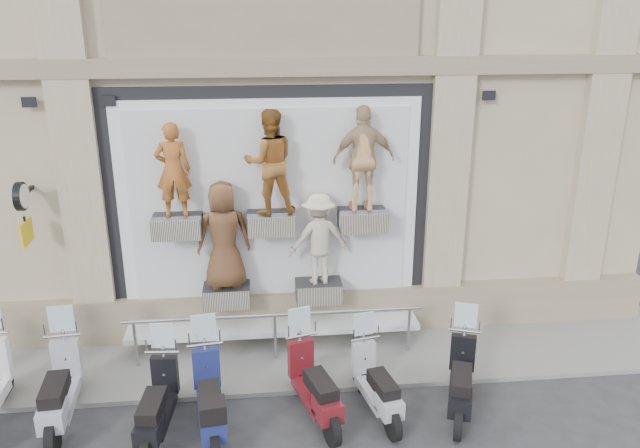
# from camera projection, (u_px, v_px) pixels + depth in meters

# --- Properties ---
(ground) EXTENTS (90.00, 90.00, 0.00)m
(ground) POSITION_uv_depth(u_px,v_px,m) (282.00, 438.00, 8.79)
(ground) COLOR #2D2D30
(ground) RESTS_ON ground
(sidewalk) EXTENTS (16.00, 2.20, 0.08)m
(sidewalk) POSITION_uv_depth(u_px,v_px,m) (276.00, 357.00, 10.75)
(sidewalk) COLOR gray
(sidewalk) RESTS_ON ground
(shop_vitrine) EXTENTS (5.60, 0.83, 4.30)m
(shop_vitrine) POSITION_uv_depth(u_px,v_px,m) (276.00, 215.00, 10.58)
(shop_vitrine) COLOR black
(shop_vitrine) RESTS_ON ground
(guard_rail) EXTENTS (5.06, 0.10, 0.93)m
(guard_rail) POSITION_uv_depth(u_px,v_px,m) (275.00, 338.00, 10.51)
(guard_rail) COLOR #9EA0A5
(guard_rail) RESTS_ON ground
(clock_sign_bracket) EXTENTS (0.10, 0.80, 1.02)m
(clock_sign_bracket) POSITION_uv_depth(u_px,v_px,m) (23.00, 205.00, 9.80)
(clock_sign_bracket) COLOR black
(clock_sign_bracket) RESTS_ON ground
(scooter_c) EXTENTS (0.73, 1.98, 1.58)m
(scooter_c) POSITION_uv_depth(u_px,v_px,m) (58.00, 376.00, 8.85)
(scooter_c) COLOR #999BA6
(scooter_c) RESTS_ON ground
(scooter_d) EXTENTS (0.69, 1.85, 1.47)m
(scooter_d) POSITION_uv_depth(u_px,v_px,m) (156.00, 392.00, 8.57)
(scooter_d) COLOR black
(scooter_d) RESTS_ON ground
(scooter_e) EXTENTS (0.80, 1.97, 1.55)m
(scooter_e) POSITION_uv_depth(u_px,v_px,m) (209.00, 385.00, 8.66)
(scooter_e) COLOR navy
(scooter_e) RESTS_ON ground
(scooter_f) EXTENTS (1.01, 1.93, 1.50)m
(scooter_f) POSITION_uv_depth(u_px,v_px,m) (314.00, 372.00, 9.01)
(scooter_f) COLOR #590F14
(scooter_f) RESTS_ON ground
(scooter_g) EXTENTS (0.83, 1.77, 1.39)m
(scooter_g) POSITION_uv_depth(u_px,v_px,m) (377.00, 372.00, 9.11)
(scooter_g) COLOR #9EA0A4
(scooter_g) RESTS_ON ground
(scooter_h) EXTENTS (1.12, 1.90, 1.49)m
(scooter_h) POSITION_uv_depth(u_px,v_px,m) (462.00, 367.00, 9.15)
(scooter_h) COLOR black
(scooter_h) RESTS_ON ground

